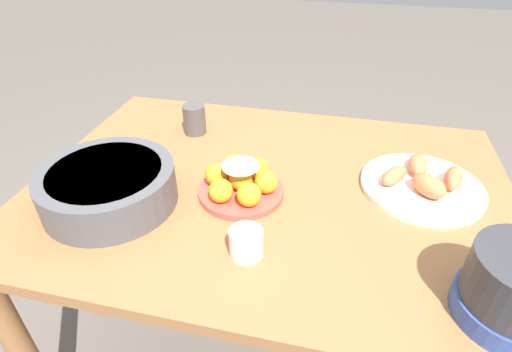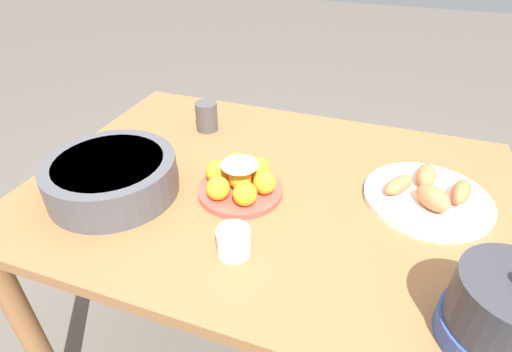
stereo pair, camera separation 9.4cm
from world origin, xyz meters
TOP-DOWN VIEW (x-y plane):
  - ground_plane at (0.00, 0.00)m, footprint 12.00×12.00m
  - dining_table at (0.00, 0.00)m, footprint 1.22×0.87m
  - cake_plate at (0.06, 0.06)m, footprint 0.21×0.21m
  - serving_bowl at (0.36, 0.16)m, footprint 0.32×0.32m
  - seafood_platter at (-0.38, -0.07)m, footprint 0.30×0.30m
  - cup_near at (0.29, -0.22)m, footprint 0.07×0.07m
  - cup_far at (0.00, 0.25)m, footprint 0.07×0.07m
  - warming_pot at (-0.48, 0.30)m, footprint 0.18×0.18m

SIDE VIEW (x-z plane):
  - ground_plane at x=0.00m, z-range 0.00..0.00m
  - dining_table at x=0.00m, z-range 0.26..0.97m
  - seafood_platter at x=-0.38m, z-range 0.69..0.76m
  - cup_far at x=0.00m, z-range 0.71..0.77m
  - cake_plate at x=0.06m, z-range 0.70..0.79m
  - cup_near at x=0.29m, z-range 0.71..0.80m
  - serving_bowl at x=0.36m, z-range 0.71..0.81m
  - warming_pot at x=-0.48m, z-range 0.70..0.86m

